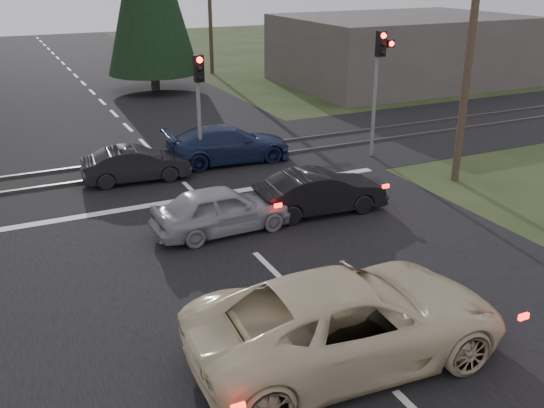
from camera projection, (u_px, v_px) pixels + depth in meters
ground at (331, 328)px, 12.40m from camera, size 120.00×120.00×0.00m
road at (182, 180)px, 20.78m from camera, size 14.00×100.00×0.01m
rail_corridor at (165, 164)px, 22.46m from camera, size 120.00×8.00×0.01m
stop_line at (199, 197)px, 19.27m from camera, size 13.00×0.35×0.00m
rail_near at (171, 169)px, 21.77m from camera, size 120.00×0.12×0.10m
rail_far at (159, 157)px, 23.11m from camera, size 120.00×0.12×0.10m
traffic_signal_right at (379, 70)px, 22.14m from camera, size 0.68×0.48×4.70m
traffic_signal_center at (199, 93)px, 20.71m from camera, size 0.32×0.48×4.10m
utility_pole_near at (471, 39)px, 19.08m from camera, size 1.80×0.26×9.00m
utility_pole_mid at (210, 0)px, 39.20m from camera, size 1.80×0.26×9.00m
building_right at (401, 49)px, 37.31m from camera, size 14.00×10.00×4.00m
cream_coupe at (348, 319)px, 11.15m from camera, size 6.19×3.12×1.68m
dark_hatchback at (320, 192)px, 17.92m from camera, size 3.99×1.62×1.29m
silver_car at (222, 210)px, 16.62m from camera, size 3.90×1.67×1.31m
blue_sedan at (228, 144)px, 22.51m from camera, size 4.82×2.24×1.36m
dark_car_far at (136, 164)px, 20.55m from camera, size 3.68×1.54×1.18m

